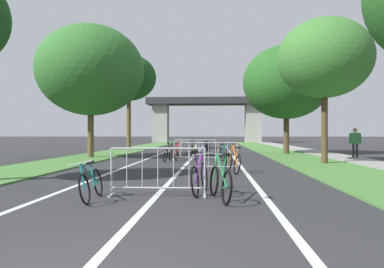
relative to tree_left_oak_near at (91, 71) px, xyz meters
name	(u,v)px	position (x,y,z in m)	size (l,w,h in m)	color
grass_verge_left	(126,150)	(-0.13, 8.55, -4.80)	(2.98, 61.03, 0.05)	#477A38
grass_verge_right	(273,151)	(11.29, 8.55, -4.80)	(2.98, 61.03, 0.05)	#477A38
sidewalk_path_right	(306,151)	(13.74, 8.55, -4.78)	(1.92, 61.03, 0.08)	gray
lane_stripe_center	(193,157)	(5.58, 1.23, -4.82)	(0.14, 35.31, 0.01)	silver
lane_stripe_right_lane	(234,157)	(7.90, 1.23, -4.82)	(0.14, 35.31, 0.01)	silver
lane_stripe_left_lane	(153,157)	(3.26, 1.23, -4.82)	(0.14, 35.31, 0.01)	silver
overpass_bridge	(206,112)	(5.58, 34.02, -0.26)	(17.50, 4.10, 6.58)	#2D2D30
tree_left_oak_near	(91,71)	(0.00, 0.00, 0.00)	(5.84, 5.84, 7.31)	brown
tree_left_maple_mid	(129,78)	(-0.31, 10.13, 1.15)	(4.53, 4.53, 7.92)	brown
tree_right_pine_far	(325,59)	(11.65, -3.30, -0.17)	(4.10, 4.10, 6.40)	#4C3823
tree_right_cypress_far	(286,82)	(11.45, 4.19, -0.17)	(5.59, 5.59, 7.03)	#4C3823
crowd_barrier_nearest	(158,172)	(5.61, -11.80, -4.31)	(2.09, 0.50, 1.05)	#ADADB2
crowd_barrier_second	(209,157)	(6.62, -6.76, -4.31)	(2.09, 0.49, 1.05)	#ADADB2
crowd_barrier_third	(195,150)	(5.87, -1.72, -4.31)	(2.09, 0.47, 1.05)	#ADADB2
crowd_barrier_fourth	(199,147)	(5.85, 3.33, -4.31)	(2.10, 0.51, 1.05)	#ADADB2
bicycle_teal_0	(225,154)	(7.32, -2.27, -4.46)	(0.53, 1.62, 0.97)	black
bicycle_black_1	(168,154)	(4.59, -2.15, -4.46)	(0.53, 1.71, 0.95)	black
bicycle_red_2	(178,153)	(4.96, -1.32, -4.44)	(0.46, 1.74, 0.96)	black
bicycle_silver_3	(196,153)	(5.91, -1.31, -4.46)	(0.49, 1.72, 0.94)	black
bicycle_orange_4	(233,162)	(7.47, -7.14, -4.46)	(0.54, 1.58, 0.99)	black
bicycle_purple_5	(200,177)	(6.50, -11.38, -4.44)	(0.46, 1.73, 0.98)	black
bicycle_yellow_6	(194,149)	(5.48, 3.91, -4.47)	(0.43, 1.63, 0.92)	black
bicycle_blue_7	(207,149)	(6.38, 2.94, -4.44)	(0.60, 1.65, 1.03)	black
bicycle_green_8	(220,182)	(6.95, -12.17, -4.45)	(0.56, 1.68, 0.97)	black
bicycle_white_9	(207,149)	(6.35, 3.74, -4.46)	(0.47, 1.71, 0.91)	black
bicycle_teal_10	(91,183)	(4.34, -12.35, -4.48)	(0.46, 1.59, 0.84)	black
pedestrian_in_red_jacket	(355,140)	(14.25, 0.12, -3.82)	(0.58, 0.38, 1.65)	#262628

